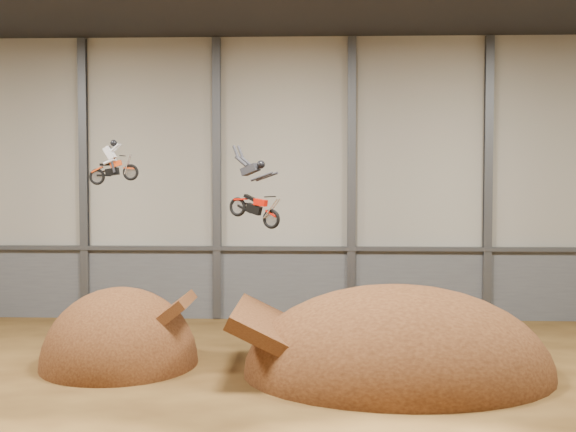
% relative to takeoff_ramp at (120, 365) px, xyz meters
% --- Properties ---
extents(floor, '(40.00, 40.00, 0.00)m').
position_rel_takeoff_ramp_xyz_m(floor, '(5.81, -5.06, 0.00)').
color(floor, '#482E13').
rests_on(floor, ground).
extents(back_wall, '(40.00, 0.10, 14.00)m').
position_rel_takeoff_ramp_xyz_m(back_wall, '(5.81, 9.94, 7.00)').
color(back_wall, '#AFAA9B').
rests_on(back_wall, ground).
extents(lower_band_back, '(39.80, 0.18, 3.50)m').
position_rel_takeoff_ramp_xyz_m(lower_band_back, '(5.81, 9.84, 1.75)').
color(lower_band_back, '#5A5D62').
rests_on(lower_band_back, ground).
extents(steel_rail, '(39.80, 0.35, 0.20)m').
position_rel_takeoff_ramp_xyz_m(steel_rail, '(5.81, 9.69, 3.55)').
color(steel_rail, '#47494F').
rests_on(steel_rail, lower_band_back).
extents(steel_column_1, '(0.40, 0.36, 13.90)m').
position_rel_takeoff_ramp_xyz_m(steel_column_1, '(-4.19, 9.74, 7.00)').
color(steel_column_1, '#47494F').
rests_on(steel_column_1, ground).
extents(steel_column_2, '(0.40, 0.36, 13.90)m').
position_rel_takeoff_ramp_xyz_m(steel_column_2, '(2.48, 9.74, 7.00)').
color(steel_column_2, '#47494F').
rests_on(steel_column_2, ground).
extents(steel_column_3, '(0.40, 0.36, 13.90)m').
position_rel_takeoff_ramp_xyz_m(steel_column_3, '(9.15, 9.74, 7.00)').
color(steel_column_3, '#47494F').
rests_on(steel_column_3, ground).
extents(steel_column_4, '(0.40, 0.36, 13.90)m').
position_rel_takeoff_ramp_xyz_m(steel_column_4, '(15.81, 9.74, 7.00)').
color(steel_column_4, '#47494F').
rests_on(steel_column_4, ground).
extents(takeoff_ramp, '(5.88, 6.79, 5.88)m').
position_rel_takeoff_ramp_xyz_m(takeoff_ramp, '(0.00, 0.00, 0.00)').
color(takeoff_ramp, '#412110').
rests_on(takeoff_ramp, ground).
extents(landing_ramp, '(11.16, 9.88, 6.44)m').
position_rel_takeoff_ramp_xyz_m(landing_ramp, '(10.40, -1.02, 0.00)').
color(landing_ramp, '#412110').
rests_on(landing_ramp, ground).
extents(fmx_rider_a, '(2.25, 0.94, 2.03)m').
position_rel_takeoff_ramp_xyz_m(fmx_rider_a, '(-0.42, 1.18, 7.81)').
color(fmx_rider_a, '#D64112').
extents(fmx_rider_b, '(3.62, 2.55, 3.35)m').
position_rel_takeoff_ramp_xyz_m(fmx_rider_b, '(5.02, 0.40, 6.73)').
color(fmx_rider_b, red).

